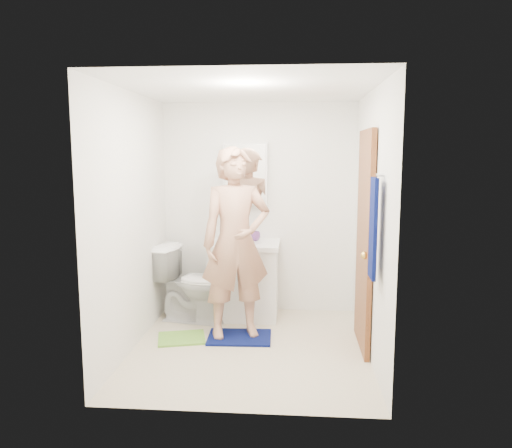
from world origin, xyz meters
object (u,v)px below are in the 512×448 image
(towel, at_px, (373,228))
(toothbrush_cup, at_px, (254,236))
(man, at_px, (236,243))
(vanity_cabinet, at_px, (244,282))
(medicine_cabinet, at_px, (246,174))
(soap_dispenser, at_px, (226,235))
(toilet, at_px, (194,283))

(towel, height_order, toothbrush_cup, towel)
(toothbrush_cup, relative_size, man, 0.07)
(vanity_cabinet, xyz_separation_m, medicine_cabinet, (0.00, 0.22, 1.20))
(towel, height_order, soap_dispenser, towel)
(towel, distance_m, toilet, 2.31)
(soap_dispenser, bearing_deg, medicine_cabinet, 55.31)
(medicine_cabinet, distance_m, toilet, 1.36)
(towel, relative_size, toilet, 0.96)
(toothbrush_cup, bearing_deg, towel, -56.14)
(vanity_cabinet, relative_size, soap_dispenser, 4.43)
(man, bearing_deg, vanity_cabinet, 69.85)
(toilet, bearing_deg, soap_dispenser, -59.46)
(toilet, height_order, toothbrush_cup, toothbrush_cup)
(soap_dispenser, relative_size, toothbrush_cup, 1.35)
(medicine_cabinet, height_order, toilet, medicine_cabinet)
(towel, bearing_deg, vanity_cabinet, 128.47)
(soap_dispenser, bearing_deg, toothbrush_cup, 28.76)
(vanity_cabinet, bearing_deg, man, -91.06)
(soap_dispenser, xyz_separation_m, man, (0.18, -0.58, 0.02))
(vanity_cabinet, distance_m, man, 0.85)
(toilet, distance_m, toothbrush_cup, 0.85)
(towel, bearing_deg, toilet, 142.56)
(toilet, xyz_separation_m, toothbrush_cup, (0.64, 0.29, 0.48))
(vanity_cabinet, xyz_separation_m, toothbrush_cup, (0.11, 0.11, 0.50))
(vanity_cabinet, height_order, towel, towel)
(medicine_cabinet, relative_size, soap_dispenser, 3.88)
(towel, xyz_separation_m, toilet, (-1.71, 1.31, -0.83))
(medicine_cabinet, bearing_deg, soap_dispenser, -124.69)
(vanity_cabinet, distance_m, medicine_cabinet, 1.22)
(soap_dispenser, bearing_deg, vanity_cabinet, 16.21)
(towel, xyz_separation_m, toothbrush_cup, (-1.07, 1.60, -0.35))
(medicine_cabinet, distance_m, soap_dispenser, 0.74)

